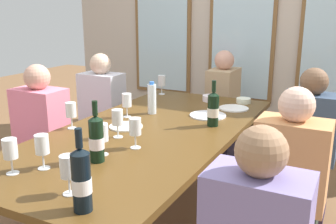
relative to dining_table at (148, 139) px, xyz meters
name	(u,v)px	position (x,y,z in m)	size (l,w,h in m)	color
back_wall_with_windows	(244,13)	(0.00, 2.05, 0.78)	(4.27, 0.10, 2.90)	beige
dining_table	(148,139)	(0.00, 0.00, 0.00)	(1.07, 2.25, 0.74)	#573A18
white_plate_0	(126,126)	(-0.16, -0.02, 0.07)	(0.22, 0.22, 0.01)	white
white_plate_1	(208,115)	(0.23, 0.48, 0.07)	(0.27, 0.27, 0.01)	white
white_plate_2	(234,108)	(0.33, 0.76, 0.07)	(0.23, 0.23, 0.01)	white
wine_bottle_0	(81,179)	(0.28, -1.00, 0.20)	(0.08, 0.08, 0.33)	black
wine_bottle_1	(96,139)	(0.03, -0.57, 0.19)	(0.08, 0.08, 0.32)	black
wine_bottle_2	(213,109)	(0.34, 0.27, 0.18)	(0.08, 0.08, 0.31)	black
tasting_bowl_0	(210,98)	(0.07, 0.93, 0.09)	(0.13, 0.13, 0.05)	white
tasting_bowl_1	(244,101)	(0.35, 0.98, 0.09)	(0.12, 0.12, 0.04)	white
water_bottle	(152,99)	(-0.17, 0.36, 0.18)	(0.06, 0.06, 0.24)	white
wine_glass_0	(117,119)	(-0.09, -0.21, 0.18)	(0.07, 0.07, 0.17)	white
wine_glass_1	(42,146)	(-0.15, -0.77, 0.18)	(0.07, 0.07, 0.17)	white
wine_glass_2	(162,81)	(-0.41, 0.97, 0.19)	(0.07, 0.07, 0.17)	white
wine_glass_3	(10,150)	(-0.24, -0.88, 0.18)	(0.07, 0.07, 0.17)	white
wine_glass_4	(71,110)	(-0.46, -0.20, 0.19)	(0.07, 0.07, 0.17)	white
wine_glass_5	(127,101)	(-0.28, 0.19, 0.19)	(0.07, 0.07, 0.17)	white
wine_glass_6	(68,168)	(0.15, -0.92, 0.18)	(0.07, 0.07, 0.17)	white
wine_glass_7	(102,134)	(0.00, -0.49, 0.18)	(0.07, 0.07, 0.17)	white
wine_glass_8	(135,127)	(0.10, -0.32, 0.19)	(0.07, 0.07, 0.17)	white
seated_person_2	(43,141)	(-0.91, -0.03, -0.15)	(0.38, 0.24, 1.11)	#2D253B
seated_person_3	(289,190)	(0.91, -0.02, -0.15)	(0.38, 0.24, 1.11)	#2A362C
seated_person_4	(103,117)	(-0.91, 0.73, -0.15)	(0.38, 0.24, 1.11)	#35283D
seated_person_5	(307,149)	(0.91, 0.70, -0.15)	(0.38, 0.24, 1.11)	#37283F
seated_person_6	(222,109)	(0.00, 1.48, -0.15)	(0.24, 0.38, 1.11)	#2D2639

